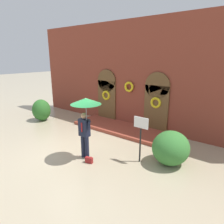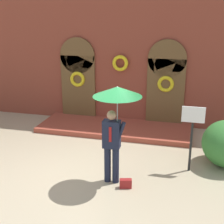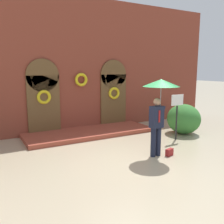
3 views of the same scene
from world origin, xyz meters
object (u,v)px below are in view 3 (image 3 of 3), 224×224
sign_post (177,110)px  shrub_right (184,119)px  handbag (169,152)px  person_with_umbrella (160,94)px

sign_post → shrub_right: sign_post is taller
handbag → sign_post: sign_post is taller
person_with_umbrella → sign_post: (1.70, 1.02, -0.75)m
shrub_right → person_with_umbrella: bearing=-149.0°
person_with_umbrella → shrub_right: (2.64, 1.58, -1.30)m
sign_post → handbag: bearing=-139.1°
shrub_right → handbag: bearing=-142.8°
shrub_right → sign_post: bearing=-149.1°
person_with_umbrella → handbag: person_with_umbrella is taller
handbag → shrub_right: shrub_right is taller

